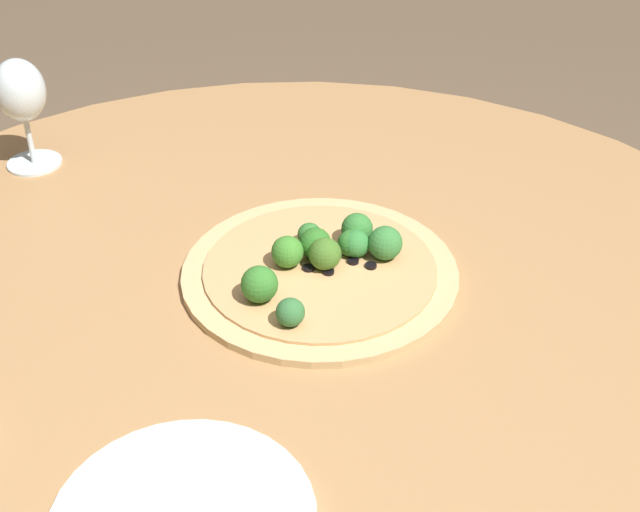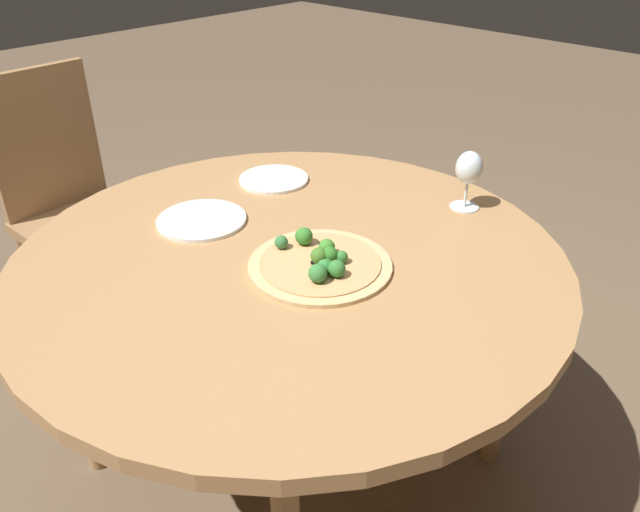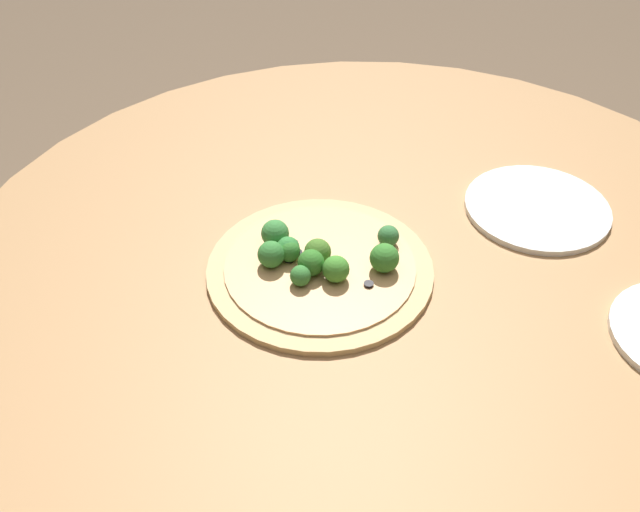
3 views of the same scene
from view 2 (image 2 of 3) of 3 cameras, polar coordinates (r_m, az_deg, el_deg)
ground_plane at (r=1.95m, az=-2.28°, el=-18.15°), size 12.00×12.00×0.00m
dining_table at (r=1.51m, az=-2.79°, el=-1.46°), size 1.32×1.32×0.71m
chair at (r=2.37m, az=-21.71°, el=4.65°), size 0.42×0.42×0.95m
pizza at (r=1.42m, az=0.01°, el=-0.59°), size 0.33×0.33×0.06m
wine_glass at (r=1.70m, az=13.46°, el=7.66°), size 0.08×0.08×0.16m
plate_near at (r=1.65m, az=-10.77°, el=3.26°), size 0.23×0.23×0.01m
plate_far at (r=1.86m, az=-4.26°, el=7.02°), size 0.20×0.20×0.01m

